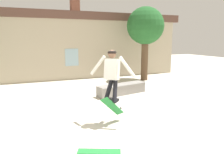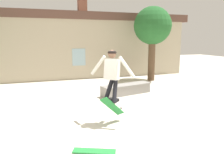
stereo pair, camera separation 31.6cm
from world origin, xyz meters
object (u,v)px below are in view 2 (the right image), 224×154
at_px(tree_right, 153,27).
at_px(skater, 112,72).
at_px(skateboard_flipping, 112,106).
at_px(skate_ledge, 126,89).
at_px(skateboard_resting, 94,151).

bearing_deg(tree_right, skater, -128.07).
xyz_separation_m(skater, skateboard_flipping, (-0.01, -0.06, -0.90)).
xyz_separation_m(tree_right, skater, (-3.86, -4.93, -1.40)).
relative_size(tree_right, skateboard_flipping, 5.12).
height_order(skate_ledge, skateboard_resting, skate_ledge).
bearing_deg(skateboard_flipping, skateboard_resting, -149.61).
distance_m(tree_right, skateboard_resting, 8.33).
height_order(skate_ledge, skater, skater).
distance_m(skate_ledge, skateboard_flipping, 3.06).
height_order(tree_right, skate_ledge, tree_right).
bearing_deg(tree_right, skateboard_resting, -126.58).
bearing_deg(tree_right, skateboard_flipping, -127.82).
relative_size(skateboard_flipping, skateboard_resting, 0.89).
bearing_deg(skateboard_resting, skateboard_flipping, 82.28).
height_order(tree_right, skater, tree_right).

